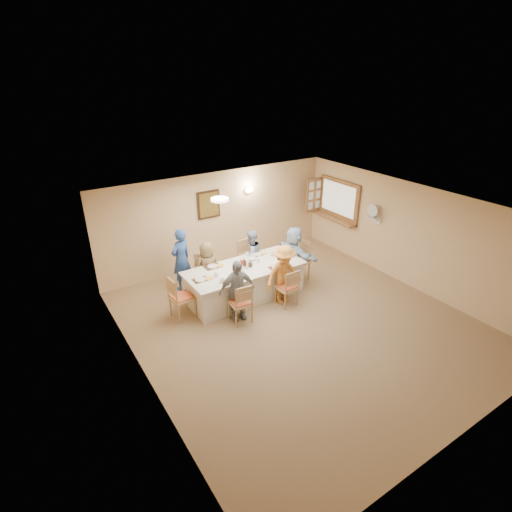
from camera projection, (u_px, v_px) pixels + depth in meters
ground at (300, 323)px, 8.39m from camera, size 7.00×7.00×0.00m
room_walls at (304, 258)px, 7.74m from camera, size 7.00×7.00×7.00m
wall_picture at (209, 205)px, 10.13m from camera, size 0.62×0.05×0.72m
wall_sconce at (249, 190)px, 10.62m from camera, size 0.26×0.09×0.18m
ceiling_light at (220, 199)px, 7.97m from camera, size 0.36×0.36×0.05m
serving_hatch at (339, 200)px, 11.14m from camera, size 0.06×1.50×1.15m
hatch_sill at (334, 219)px, 11.30m from camera, size 0.30×1.50×0.05m
shutter_door at (314, 195)px, 11.59m from camera, size 0.55×0.04×1.00m
fan_shelf at (374, 218)px, 10.12m from camera, size 0.22×0.36×0.03m
desk_fan at (373, 213)px, 10.04m from camera, size 0.30×0.30×0.28m
dining_table at (245, 282)px, 9.20m from camera, size 2.73×1.15×0.76m
chair_back_left at (206, 272)px, 9.49m from camera, size 0.44×0.44×0.89m
chair_back_right at (248, 259)px, 10.06m from camera, size 0.50×0.50×0.96m
chair_front_left at (240, 302)px, 8.27m from camera, size 0.48×0.48×0.92m
chair_front_right at (287, 287)px, 8.86m from camera, size 0.45×0.45×0.90m
chair_left_end at (182, 297)px, 8.40m from camera, size 0.51×0.51×0.98m
chair_right_end at (298, 261)px, 9.91m from camera, size 0.53×0.53×1.01m
diner_back_left at (208, 267)px, 9.32m from camera, size 0.64×0.43×1.26m
diner_back_right at (251, 255)px, 9.90m from camera, size 0.75×0.65×1.29m
diner_front_left at (237, 290)px, 8.26m from camera, size 0.87×0.51×1.36m
diner_front_right at (284, 275)px, 8.85m from camera, size 0.94×0.58×1.39m
diner_right_end at (294, 254)px, 9.75m from camera, size 1.35×0.49×1.44m
caregiver at (181, 259)px, 9.39m from camera, size 0.80×0.73×1.53m
placemat_fl at (231, 282)px, 8.43m from camera, size 0.33×0.25×0.01m
plate_fl at (231, 281)px, 8.42m from camera, size 0.22×0.22×0.01m
napkin_fl at (239, 280)px, 8.47m from camera, size 0.15×0.15×0.01m
placemat_fr at (277, 268)px, 9.01m from camera, size 0.35×0.26×0.01m
plate_fr at (277, 267)px, 9.01m from camera, size 0.23×0.23×0.01m
napkin_fr at (285, 266)px, 9.06m from camera, size 0.13×0.13×0.01m
placemat_bl at (212, 267)px, 9.06m from camera, size 0.37×0.28×0.01m
plate_bl at (212, 266)px, 9.06m from camera, size 0.23×0.23×0.01m
napkin_bl at (220, 265)px, 9.11m from camera, size 0.15×0.15×0.01m
placemat_br at (257, 254)px, 9.65m from camera, size 0.34×0.25×0.01m
plate_br at (257, 254)px, 9.65m from camera, size 0.25×0.25×0.02m
napkin_br at (264, 253)px, 9.70m from camera, size 0.13×0.13×0.01m
placemat_le at (201, 280)px, 8.50m from camera, size 0.33×0.24×0.01m
plate_le at (201, 279)px, 8.49m from camera, size 0.24×0.24×0.01m
napkin_le at (209, 278)px, 8.55m from camera, size 0.15×0.15×0.01m
placemat_re at (284, 256)px, 9.59m from camera, size 0.34×0.25×0.01m
plate_re at (284, 255)px, 9.58m from camera, size 0.25×0.25×0.02m
napkin_re at (292, 254)px, 9.64m from camera, size 0.15×0.15×0.01m
teacup_a at (222, 281)px, 8.38m from camera, size 0.11×0.11×0.09m
teacup_b at (247, 254)px, 9.57m from camera, size 0.12×0.12×0.09m
bowl_a at (241, 274)px, 8.69m from camera, size 0.25×0.25×0.06m
bowl_b at (252, 259)px, 9.37m from camera, size 0.31×0.31×0.06m
condiment_ketchup at (241, 264)px, 8.94m from camera, size 0.10×0.10×0.24m
condiment_brown at (244, 262)px, 9.06m from camera, size 0.11×0.11×0.20m
condiment_malt at (250, 263)px, 9.04m from camera, size 0.18×0.18×0.15m
drinking_glass at (238, 266)px, 8.98m from camera, size 0.06×0.06×0.09m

